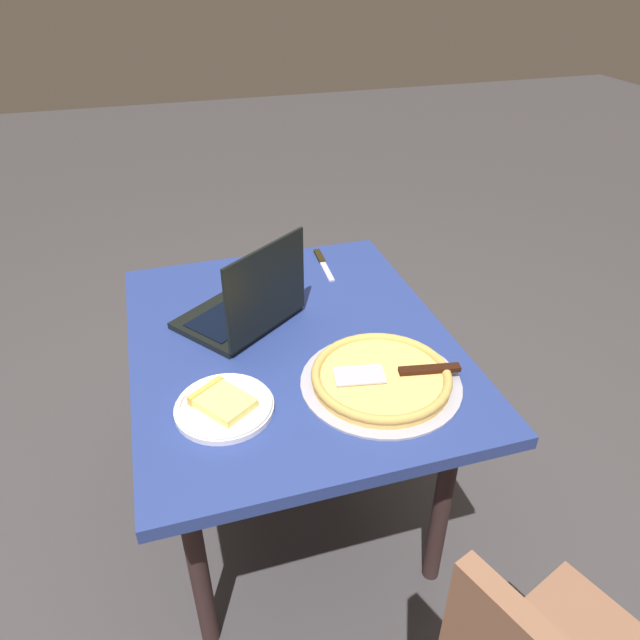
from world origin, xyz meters
TOP-DOWN VIEW (x-y plane):
  - ground_plane at (0.00, 0.00)m, footprint 12.00×12.00m
  - dining_table at (0.00, 0.00)m, footprint 1.01×0.82m
  - laptop at (-0.10, -0.10)m, footprint 0.37×0.38m
  - pizza_plate at (0.23, -0.21)m, footprint 0.22×0.22m
  - pizza_tray at (0.24, 0.16)m, footprint 0.38×0.38m
  - table_knife at (-0.38, 0.20)m, footprint 0.21×0.03m

SIDE VIEW (x-z plane):
  - ground_plane at x=0.00m, z-range 0.00..0.00m
  - dining_table at x=0.00m, z-range 0.27..0.97m
  - table_knife at x=-0.38m, z-range 0.70..0.71m
  - pizza_plate at x=0.23m, z-range 0.70..0.73m
  - pizza_tray at x=0.24m, z-range 0.70..0.74m
  - laptop at x=-0.10m, z-range 0.63..0.89m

